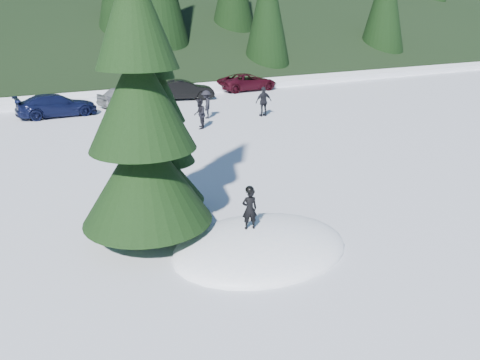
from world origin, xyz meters
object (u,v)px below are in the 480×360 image
child_skier (250,209)px  car_3 (57,105)px  adult_0 (200,114)px  adult_2 (206,104)px  car_6 (248,82)px  spruce_short (163,143)px  car_4 (127,96)px  car_5 (184,90)px  adult_1 (264,102)px  spruce_tall (141,111)px

child_skier → car_3: (-1.35, 18.78, -0.37)m
adult_0 → adult_2: bearing=175.7°
adult_2 → car_6: bearing=163.0°
spruce_short → car_4: 17.53m
spruce_short → car_4: size_ratio=1.44×
car_5 → car_6: size_ratio=0.87×
adult_1 → car_5: (-1.71, 7.21, -0.18)m
adult_0 → spruce_short: bearing=-1.1°
adult_2 → car_6: size_ratio=0.34×
car_4 → car_5: bearing=-99.0°
adult_0 → adult_2: adult_2 is taller
adult_0 → adult_2: (1.40, 2.11, 0.01)m
child_skier → car_5: 21.47m
spruce_short → car_5: size_ratio=1.36×
spruce_short → adult_1: bearing=46.0°
adult_0 → car_6: adult_0 is taller
child_skier → car_4: 20.18m
spruce_tall → car_5: (9.07, 18.73, -2.67)m
adult_0 → car_3: (-5.68, 6.70, -0.13)m
adult_0 → car_4: size_ratio=0.40×
car_5 → adult_2: bearing=-175.6°
spruce_tall → car_3: spruce_tall is taller
child_skier → car_5: bearing=-94.0°
adult_0 → car_6: (8.48, 9.61, -0.13)m
adult_0 → spruce_tall: bearing=-1.8°
child_skier → car_5: child_skier is taller
spruce_tall → spruce_short: spruce_tall is taller
spruce_tall → child_skier: bearing=-37.4°
spruce_short → car_6: (13.83, 18.73, -1.48)m
spruce_tall → adult_2: size_ratio=5.63×
adult_2 → car_3: (-7.08, 4.60, -0.14)m
car_4 → car_3: bearing=90.8°
spruce_tall → adult_0: (6.36, 10.52, -2.57)m
child_skier → car_3: child_skier is taller
spruce_short → child_skier: 3.32m
car_6 → car_4: bearing=99.7°
adult_1 → car_4: adult_1 is taller
adult_2 → spruce_tall: bearing=-5.3°
car_4 → adult_1: bearing=-154.3°
spruce_tall → spruce_short: (1.00, 1.40, -1.22)m
car_3 → spruce_short: bearing=-179.7°
spruce_short → adult_1: (9.77, 10.12, -1.28)m
spruce_tall → car_6: size_ratio=1.91×
spruce_short → child_skier: spruce_short is taller
adult_1 → adult_2: 3.21m
adult_2 → car_3: 8.44m
adult_1 → car_5: bearing=-72.1°
car_4 → car_5: size_ratio=0.95×
child_skier → car_4: bearing=-83.6°
spruce_tall → car_6: 25.15m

